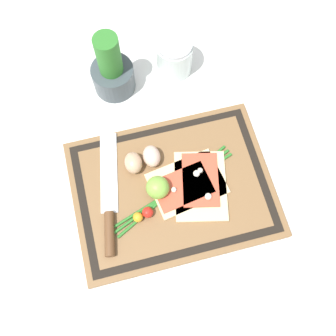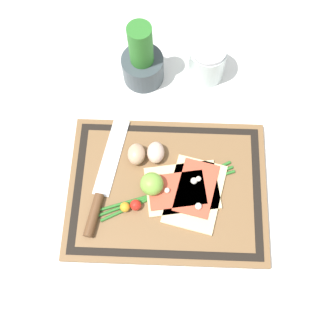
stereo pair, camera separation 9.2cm
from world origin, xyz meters
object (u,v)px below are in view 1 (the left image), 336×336
object	(u,v)px
pizza_slice_near	(201,184)
herb_pot	(112,71)
egg_pink	(152,156)
cherry_tomato_yellow	(138,217)
cherry_tomato_red	(148,212)
egg_brown	(133,163)
lime	(158,187)
pizza_slice_far	(186,186)
sauce_jar	(174,58)
knife	(109,212)

from	to	relation	value
pizza_slice_near	herb_pot	world-z (taller)	herb_pot
egg_pink	herb_pot	distance (m)	0.24
cherry_tomato_yellow	cherry_tomato_red	bearing A→B (deg)	12.39
egg_brown	cherry_tomato_yellow	world-z (taller)	egg_brown
cherry_tomato_yellow	lime	bearing A→B (deg)	42.30
pizza_slice_near	pizza_slice_far	bearing A→B (deg)	170.49
cherry_tomato_red	cherry_tomato_yellow	xyz separation A→B (m)	(-0.02, -0.01, -0.00)
egg_pink	sauce_jar	bearing A→B (deg)	64.48
pizza_slice_near	sauce_jar	bearing A→B (deg)	85.90
knife	cherry_tomato_red	bearing A→B (deg)	-15.18
herb_pot	cherry_tomato_red	bearing A→B (deg)	-89.34
knife	cherry_tomato_red	xyz separation A→B (m)	(0.08, -0.02, 0.01)
sauce_jar	egg_brown	bearing A→B (deg)	-122.73
egg_pink	sauce_jar	xyz separation A→B (m)	(0.12, 0.25, 0.01)
knife	egg_pink	distance (m)	0.16
pizza_slice_near	knife	xyz separation A→B (m)	(-0.22, -0.01, 0.00)
pizza_slice_far	herb_pot	bearing A→B (deg)	108.34
pizza_slice_far	herb_pot	xyz separation A→B (m)	(-0.11, 0.32, 0.04)
egg_brown	cherry_tomato_yellow	xyz separation A→B (m)	(-0.02, -0.13, -0.01)
lime	cherry_tomato_yellow	world-z (taller)	lime
pizza_slice_far	cherry_tomato_red	distance (m)	0.11
egg_brown	cherry_tomato_red	bearing A→B (deg)	-87.43
cherry_tomato_red	sauce_jar	size ratio (longest dim) A/B	0.25
herb_pot	pizza_slice_far	bearing A→B (deg)	-71.66
pizza_slice_near	lime	bearing A→B (deg)	173.25
egg_brown	sauce_jar	bearing A→B (deg)	57.27
egg_pink	lime	xyz separation A→B (m)	(-0.00, -0.08, 0.01)
pizza_slice_near	pizza_slice_far	size ratio (longest dim) A/B	1.04
egg_brown	egg_pink	size ratio (longest dim) A/B	1.00
egg_pink	cherry_tomato_yellow	world-z (taller)	egg_pink
pizza_slice_far	pizza_slice_near	bearing A→B (deg)	-9.51
herb_pot	pizza_slice_near	bearing A→B (deg)	-66.91
lime	cherry_tomato_yellow	xyz separation A→B (m)	(-0.06, -0.05, -0.02)
egg_brown	egg_pink	bearing A→B (deg)	7.37
knife	cherry_tomato_red	size ratio (longest dim) A/B	11.67
pizza_slice_near	lime	size ratio (longest dim) A/B	3.58
cherry_tomato_red	egg_brown	bearing A→B (deg)	92.57
herb_pot	sauce_jar	distance (m)	0.17
sauce_jar	lime	bearing A→B (deg)	-110.68
lime	knife	bearing A→B (deg)	-167.93
cherry_tomato_yellow	sauce_jar	world-z (taller)	sauce_jar
knife	herb_pot	bearing A→B (deg)	76.75
cherry_tomato_red	sauce_jar	xyz separation A→B (m)	(0.16, 0.38, 0.01)
egg_pink	cherry_tomato_red	distance (m)	0.13
cherry_tomato_yellow	sauce_jar	xyz separation A→B (m)	(0.18, 0.39, 0.01)
herb_pot	egg_brown	bearing A→B (deg)	-90.31
pizza_slice_near	herb_pot	bearing A→B (deg)	113.09
sauce_jar	egg_pink	bearing A→B (deg)	-115.52
lime	cherry_tomato_yellow	distance (m)	0.08
egg_brown	herb_pot	world-z (taller)	herb_pot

